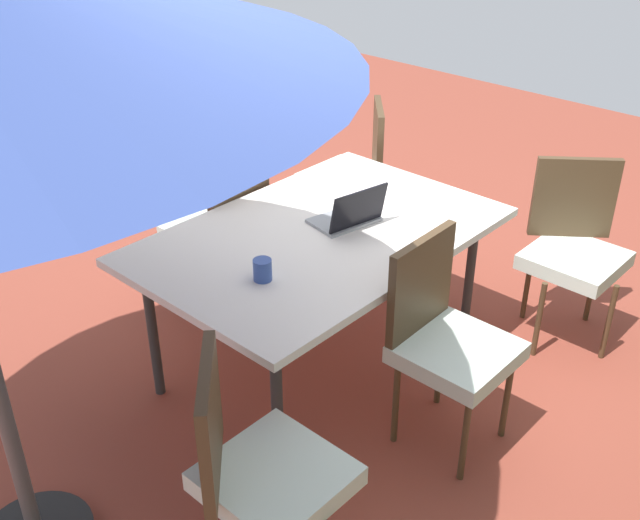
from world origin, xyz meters
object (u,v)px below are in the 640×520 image
chair_northeast (257,466)px  laptop (349,216)px  chair_south (222,224)px  chair_southwest (354,170)px  chair_north (446,335)px  cup (263,270)px  dining_table (320,242)px  chair_northwest (574,244)px

chair_northeast → laptop: 1.47m
laptop → chair_south: bearing=-69.5°
chair_southwest → chair_north: size_ratio=1.00×
chair_southwest → cup: size_ratio=10.06×
dining_table → laptop: bearing=161.9°
chair_northeast → dining_table: bearing=-13.1°
chair_northeast → chair_northwest: bearing=-48.0°
chair_northeast → laptop: laptop is taller
chair_south → laptop: laptop is taller
chair_northeast → laptop: size_ratio=2.72×
laptop → cup: size_ratio=3.70×
chair_southwest → chair_south: (1.08, -0.05, 0.00)m
chair_south → cup: size_ratio=10.06×
dining_table → laptop: size_ratio=4.87×
dining_table → chair_north: chair_north is taller
chair_southwest → chair_northwest: bearing=49.0°
chair_northeast → chair_northwest: 2.24m
chair_northwest → chair_north: (1.15, -0.03, 0.00)m
chair_northwest → cup: (1.62, -0.68, 0.27)m
cup → laptop: bearing=-174.4°
chair_south → laptop: 0.86m
chair_northwest → chair_south: bearing=177.1°
chair_south → cup: (0.51, 0.87, 0.27)m
chair_northeast → chair_northwest: same height
chair_southwest → chair_north: same height
chair_south → chair_north: same height
chair_south → chair_north: (0.05, 1.52, 0.00)m
cup → chair_north: bearing=125.5°
chair_southwest → cup: 1.81m
chair_northeast → chair_south: bearing=6.4°
chair_north → laptop: size_ratio=2.72×
dining_table → chair_northeast: bearing=33.0°
chair_northwest → cup: size_ratio=10.06×
chair_south → chair_northwest: size_ratio=1.00×
dining_table → chair_northwest: (-1.12, 0.80, -0.17)m
chair_south → chair_northwest: same height
chair_south → laptop: bearing=95.5°
chair_northeast → chair_north: same height
laptop → chair_northwest: bearing=153.1°
chair_southwest → laptop: bearing=-3.1°
chair_northwest → dining_table: bearing=-163.7°
chair_southwest → chair_south: same height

